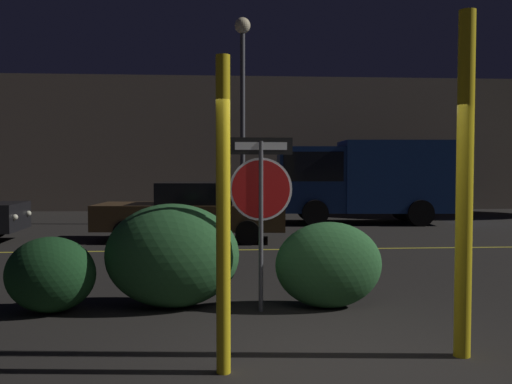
{
  "coord_description": "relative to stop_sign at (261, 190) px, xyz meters",
  "views": [
    {
      "loc": [
        -1.19,
        -5.31,
        1.9
      ],
      "look_at": [
        -0.42,
        5.31,
        1.42
      ],
      "focal_mm": 40.0,
      "sensor_mm": 36.0,
      "label": 1
    }
  ],
  "objects": [
    {
      "name": "ground_plane",
      "position": [
        0.59,
        -2.04,
        -1.59
      ],
      "size": [
        260.0,
        260.0,
        0.0
      ],
      "primitive_type": "plane",
      "color": "black"
    },
    {
      "name": "road_center_stripe",
      "position": [
        0.59,
        5.49,
        -1.59
      ],
      "size": [
        40.95,
        0.12,
        0.01
      ],
      "primitive_type": "cube",
      "color": "gold",
      "rests_on": "ground_plane"
    },
    {
      "name": "stop_sign",
      "position": [
        0.0,
        0.0,
        0.0
      ],
      "size": [
        0.82,
        0.06,
        2.27
      ],
      "rotation": [
        0.0,
        0.0,
        0.02
      ],
      "color": "#4C4C51",
      "rests_on": "ground_plane"
    },
    {
      "name": "yellow_pole_left",
      "position": [
        -0.52,
        -2.19,
        -0.14
      ],
      "size": [
        0.13,
        0.13,
        2.9
      ],
      "primitive_type": "cylinder",
      "color": "yellow",
      "rests_on": "ground_plane"
    },
    {
      "name": "yellow_pole_right",
      "position": [
        1.86,
        -1.9,
        0.12
      ],
      "size": [
        0.16,
        0.16,
        3.42
      ],
      "primitive_type": "cylinder",
      "color": "yellow",
      "rests_on": "ground_plane"
    },
    {
      "name": "hedge_bush_1",
      "position": [
        -2.73,
        0.14,
        -1.1
      ],
      "size": [
        1.16,
        0.91,
        0.99
      ],
      "primitive_type": "ellipsoid",
      "color": "#19421E",
      "rests_on": "ground_plane"
    },
    {
      "name": "hedge_bush_2",
      "position": [
        -1.17,
        0.31,
        -0.89
      ],
      "size": [
        1.8,
        1.14,
        1.4
      ],
      "primitive_type": "ellipsoid",
      "color": "#285B2D",
      "rests_on": "ground_plane"
    },
    {
      "name": "hedge_bush_3",
      "position": [
        0.92,
        0.13,
        -1.01
      ],
      "size": [
        1.44,
        0.78,
        1.16
      ],
      "primitive_type": "ellipsoid",
      "color": "#2D6633",
      "rests_on": "ground_plane"
    },
    {
      "name": "passing_car_2",
      "position": [
        -1.17,
        7.27,
        -0.86
      ],
      "size": [
        4.99,
        2.22,
        1.49
      ],
      "rotation": [
        0.0,
        0.0,
        1.48
      ],
      "color": "brown",
      "rests_on": "ground_plane"
    },
    {
      "name": "delivery_truck",
      "position": [
        4.17,
        11.34,
        -0.05
      ],
      "size": [
        5.69,
        2.58,
        2.74
      ],
      "rotation": [
        0.0,
        0.0,
        1.51
      ],
      "color": "navy",
      "rests_on": "ground_plane"
    },
    {
      "name": "street_lamp",
      "position": [
        0.3,
        11.22,
        3.06
      ],
      "size": [
        0.52,
        0.52,
        6.7
      ],
      "color": "#4C4C51",
      "rests_on": "ground_plane"
    },
    {
      "name": "building_backdrop",
      "position": [
        2.41,
        19.37,
        1.29
      ],
      "size": [
        34.29,
        4.49,
        5.76
      ],
      "primitive_type": "cube",
      "color": "#7A6B5B",
      "rests_on": "ground_plane"
    }
  ]
}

